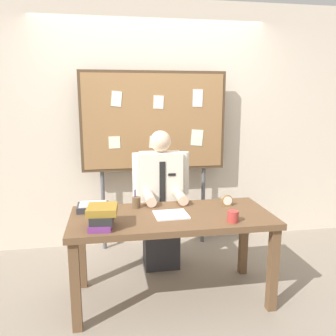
# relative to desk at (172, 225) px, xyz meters

# --- Properties ---
(ground_plane) EXTENTS (12.00, 12.00, 0.00)m
(ground_plane) POSITION_rel_desk_xyz_m (0.00, 0.00, -0.65)
(ground_plane) COLOR gray
(back_wall) EXTENTS (6.40, 0.08, 2.70)m
(back_wall) POSITION_rel_desk_xyz_m (0.00, 1.26, 0.70)
(back_wall) COLOR beige
(back_wall) RESTS_ON ground_plane
(desk) EXTENTS (1.63, 0.73, 0.74)m
(desk) POSITION_rel_desk_xyz_m (0.00, 0.00, 0.00)
(desk) COLOR brown
(desk) RESTS_ON ground_plane
(person) EXTENTS (0.55, 0.56, 1.37)m
(person) POSITION_rel_desk_xyz_m (0.00, 0.59, -0.01)
(person) COLOR #2D2D33
(person) RESTS_ON ground_plane
(bulletin_board) EXTENTS (1.55, 0.09, 1.95)m
(bulletin_board) POSITION_rel_desk_xyz_m (0.00, 1.06, 0.75)
(bulletin_board) COLOR #4C3823
(bulletin_board) RESTS_ON ground_plane
(book_stack) EXTENTS (0.23, 0.26, 0.16)m
(book_stack) POSITION_rel_desk_xyz_m (-0.55, -0.19, 0.18)
(book_stack) COLOR #72337F
(book_stack) RESTS_ON desk
(open_notebook) EXTENTS (0.28, 0.25, 0.01)m
(open_notebook) POSITION_rel_desk_xyz_m (-0.01, -0.02, 0.10)
(open_notebook) COLOR white
(open_notebook) RESTS_ON desk
(desk_clock) EXTENTS (0.10, 0.04, 0.10)m
(desk_clock) POSITION_rel_desk_xyz_m (0.52, 0.14, 0.14)
(desk_clock) COLOR olive
(desk_clock) RESTS_ON desk
(coffee_mug) EXTENTS (0.09, 0.09, 0.09)m
(coffee_mug) POSITION_rel_desk_xyz_m (0.43, -0.24, 0.14)
(coffee_mug) COLOR #B23833
(coffee_mug) RESTS_ON desk
(pen_holder) EXTENTS (0.07, 0.07, 0.16)m
(pen_holder) POSITION_rel_desk_xyz_m (-0.27, 0.23, 0.14)
(pen_holder) COLOR brown
(pen_holder) RESTS_ON desk
(paper_tray) EXTENTS (0.26, 0.20, 0.06)m
(paper_tray) POSITION_rel_desk_xyz_m (-0.63, 0.22, 0.12)
(paper_tray) COLOR #333338
(paper_tray) RESTS_ON desk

